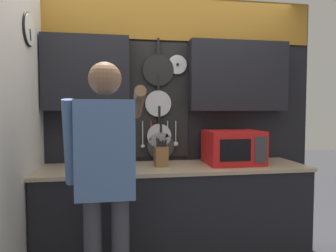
# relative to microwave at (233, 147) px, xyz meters

# --- Properties ---
(base_cabinet_counter) EXTENTS (2.34, 0.62, 0.94)m
(base_cabinet_counter) POSITION_rel_microwave_xyz_m (-0.54, -0.02, -0.62)
(base_cabinet_counter) COLOR black
(base_cabinet_counter) RESTS_ON ground_plane
(back_wall_unit) EXTENTS (2.91, 0.20, 2.51)m
(back_wall_unit) POSITION_rel_microwave_xyz_m (-0.53, 0.26, 0.40)
(back_wall_unit) COLOR black
(back_wall_unit) RESTS_ON ground_plane
(side_wall) EXTENTS (0.07, 1.60, 2.51)m
(side_wall) POSITION_rel_microwave_xyz_m (-1.73, -0.42, 0.18)
(side_wall) COLOR silver
(side_wall) RESTS_ON ground_plane
(microwave) EXTENTS (0.50, 0.41, 0.30)m
(microwave) POSITION_rel_microwave_xyz_m (0.00, 0.00, 0.00)
(microwave) COLOR red
(microwave) RESTS_ON base_cabinet_counter
(knife_block) EXTENTS (0.12, 0.15, 0.25)m
(knife_block) POSITION_rel_microwave_xyz_m (-0.67, 0.00, -0.06)
(knife_block) COLOR brown
(knife_block) RESTS_ON base_cabinet_counter
(utensil_crock) EXTENTS (0.11, 0.11, 0.31)m
(utensil_crock) POSITION_rel_microwave_xyz_m (-1.20, 0.00, -0.06)
(utensil_crock) COLOR white
(utensil_crock) RESTS_ON base_cabinet_counter
(person) EXTENTS (0.54, 0.67, 1.74)m
(person) POSITION_rel_microwave_xyz_m (-1.12, -0.60, -0.05)
(person) COLOR #383842
(person) RESTS_ON ground_plane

